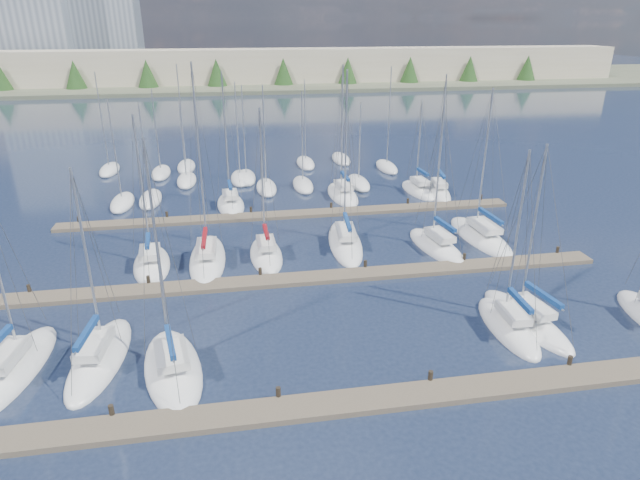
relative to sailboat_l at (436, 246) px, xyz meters
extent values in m
plane|color=#232E47|center=(-10.95, 39.90, -0.18)|extent=(400.00, 400.00, 0.00)
cube|color=#6B5E4C|center=(-10.95, -18.10, -0.03)|extent=(44.00, 1.80, 0.35)
cylinder|color=#2D261C|center=(-22.95, -17.20, 0.12)|extent=(0.26, 0.26, 1.10)
cylinder|color=#2D261C|center=(-14.95, -17.20, 0.12)|extent=(0.26, 0.26, 1.10)
cylinder|color=#2D261C|center=(-6.95, -17.20, 0.12)|extent=(0.26, 0.26, 1.10)
cylinder|color=#2D261C|center=(1.05, -17.20, 0.12)|extent=(0.26, 0.26, 1.10)
cube|color=#6B5E4C|center=(-10.95, -4.10, -0.03)|extent=(44.00, 1.80, 0.35)
cylinder|color=#2D261C|center=(-30.95, -3.20, 0.12)|extent=(0.26, 0.26, 1.10)
cylinder|color=#2D261C|center=(-22.95, -3.20, 0.12)|extent=(0.26, 0.26, 1.10)
cylinder|color=#2D261C|center=(-14.95, -3.20, 0.12)|extent=(0.26, 0.26, 1.10)
cylinder|color=#2D261C|center=(-6.95, -3.20, 0.12)|extent=(0.26, 0.26, 1.10)
cylinder|color=#2D261C|center=(1.05, -3.20, 0.12)|extent=(0.26, 0.26, 1.10)
cylinder|color=#2D261C|center=(9.05, -3.20, 0.12)|extent=(0.26, 0.26, 1.10)
cube|color=#6B5E4C|center=(-10.95, 9.90, -0.03)|extent=(44.00, 1.80, 0.35)
cylinder|color=#2D261C|center=(-30.95, 10.80, 0.12)|extent=(0.26, 0.26, 1.10)
cylinder|color=#2D261C|center=(-22.95, 10.80, 0.12)|extent=(0.26, 0.26, 1.10)
cylinder|color=#2D261C|center=(-14.95, 10.80, 0.12)|extent=(0.26, 0.26, 1.10)
cylinder|color=#2D261C|center=(-6.95, 10.80, 0.12)|extent=(0.26, 0.26, 1.10)
cylinder|color=#2D261C|center=(1.05, 10.80, 0.12)|extent=(0.26, 0.26, 1.10)
cylinder|color=#2D261C|center=(9.05, 10.80, 0.12)|extent=(0.26, 0.26, 1.10)
ellipsoid|color=white|center=(0.00, 0.03, -0.13)|extent=(3.77, 8.50, 1.60)
cube|color=black|center=(0.00, 0.03, -0.13)|extent=(1.91, 4.09, 0.12)
cube|color=silver|center=(0.05, -0.38, 1.17)|extent=(1.85, 3.05, 0.50)
cylinder|color=#9EA0A5|center=(-0.09, 0.68, 6.25)|extent=(0.14, 0.14, 10.65)
cylinder|color=#9EA0A5|center=(0.14, -1.03, 2.22)|extent=(0.56, 3.43, 0.10)
cube|color=navy|center=(0.14, -1.03, 2.34)|extent=(0.72, 3.18, 0.30)
ellipsoid|color=white|center=(-20.42, -13.72, -0.13)|extent=(4.46, 8.50, 1.60)
cube|color=silver|center=(-20.34, -14.11, 1.17)|extent=(2.15, 3.09, 0.50)
cylinder|color=#9EA0A5|center=(-20.54, -13.08, 6.74)|extent=(0.14, 0.14, 11.63)
cylinder|color=#9EA0A5|center=(-20.22, -14.75, 2.22)|extent=(0.73, 3.35, 0.10)
cube|color=navy|center=(-20.22, -14.75, 2.34)|extent=(0.87, 3.12, 0.30)
ellipsoid|color=white|center=(-0.21, -12.76, -0.13)|extent=(2.74, 7.45, 1.60)
cube|color=silver|center=(-0.23, -13.13, 1.17)|extent=(1.43, 2.63, 0.50)
cylinder|color=#9EA0A5|center=(-0.18, -12.17, 5.95)|extent=(0.14, 0.14, 10.05)
cylinder|color=#9EA0A5|center=(-0.26, -13.71, 2.22)|extent=(0.26, 3.08, 0.10)
cube|color=navy|center=(-0.26, -13.71, 2.34)|extent=(0.45, 2.85, 0.30)
ellipsoid|color=white|center=(4.62, 1.50, -0.13)|extent=(3.51, 9.95, 1.60)
cube|color=silver|center=(4.65, 1.01, 1.17)|extent=(1.84, 3.51, 0.50)
cylinder|color=#9EA0A5|center=(4.58, 2.29, 6.73)|extent=(0.14, 0.14, 11.60)
cylinder|color=#9EA0A5|center=(4.68, 0.23, 2.22)|extent=(0.30, 4.12, 0.10)
cube|color=navy|center=(4.68, 0.23, 2.34)|extent=(0.48, 3.80, 0.30)
ellipsoid|color=white|center=(-16.89, 14.01, -0.13)|extent=(3.15, 7.60, 1.60)
cube|color=silver|center=(-16.87, 13.64, 1.17)|extent=(1.64, 2.69, 0.50)
cylinder|color=#9EA0A5|center=(-16.93, 14.61, 7.01)|extent=(0.14, 0.14, 12.18)
cylinder|color=#9EA0A5|center=(-16.83, 13.04, 2.22)|extent=(0.29, 3.13, 0.10)
cube|color=navy|center=(-16.83, 13.04, 2.34)|extent=(0.47, 2.89, 0.30)
ellipsoid|color=white|center=(-23.17, 0.35, -0.13)|extent=(3.42, 7.46, 1.60)
cube|color=black|center=(-23.17, 0.35, -0.13)|extent=(1.75, 3.59, 0.12)
cube|color=silver|center=(-23.14, -0.01, 1.17)|extent=(1.75, 2.66, 0.50)
cylinder|color=#9EA0A5|center=(-23.23, 0.93, 6.17)|extent=(0.14, 0.14, 10.49)
cylinder|color=#9EA0A5|center=(-23.09, -0.59, 2.22)|extent=(0.38, 3.04, 0.10)
cube|color=navy|center=(-23.09, -0.59, 2.34)|extent=(0.56, 2.81, 0.30)
ellipsoid|color=white|center=(3.77, 15.40, -0.13)|extent=(3.00, 7.30, 1.60)
cube|color=silver|center=(3.79, 15.05, 1.17)|extent=(1.55, 2.59, 0.50)
cylinder|color=#9EA0A5|center=(3.73, 15.98, 5.32)|extent=(0.14, 0.14, 8.79)
cylinder|color=#9EA0A5|center=(3.83, 14.48, 2.22)|extent=(0.30, 3.00, 0.10)
cube|color=navy|center=(3.83, 14.48, 2.34)|extent=(0.49, 2.78, 0.30)
ellipsoid|color=white|center=(-4.83, 15.38, -0.13)|extent=(2.99, 8.57, 1.60)
cube|color=black|center=(-4.83, 15.38, -0.13)|extent=(1.55, 4.11, 0.12)
cube|color=silver|center=(-4.82, 14.95, 1.17)|extent=(1.61, 3.01, 0.50)
cylinder|color=#9EA0A5|center=(-4.84, 16.06, 7.18)|extent=(0.14, 0.14, 12.51)
cylinder|color=#9EA0A5|center=(-4.81, 14.27, 2.22)|extent=(0.16, 3.58, 0.10)
cube|color=navy|center=(-4.81, 14.27, 2.34)|extent=(0.36, 3.30, 0.30)
ellipsoid|color=white|center=(-7.37, 2.17, -0.13)|extent=(3.73, 10.28, 1.60)
cube|color=silver|center=(-7.42, 1.67, 1.17)|extent=(1.85, 3.65, 0.50)
cylinder|color=#9EA0A5|center=(-7.29, 2.97, 7.51)|extent=(0.14, 0.14, 13.16)
cylinder|color=#9EA0A5|center=(-7.50, 0.87, 2.22)|extent=(0.52, 4.21, 0.10)
cube|color=navy|center=(-7.50, 0.87, 2.34)|extent=(0.69, 3.90, 0.30)
ellipsoid|color=white|center=(-18.90, 0.61, -0.13)|extent=(2.96, 9.91, 1.60)
cube|color=silver|center=(-18.91, 0.11, 1.17)|extent=(1.59, 3.48, 0.50)
cylinder|color=#9EA0A5|center=(-18.89, 1.40, 7.91)|extent=(0.14, 0.14, 13.98)
cylinder|color=#9EA0A5|center=(-18.92, -0.68, 2.22)|extent=(0.17, 4.14, 0.10)
cube|color=maroon|center=(-18.92, -0.68, 2.34)|extent=(0.36, 3.82, 0.30)
ellipsoid|color=white|center=(-24.55, -12.03, -0.13)|extent=(3.53, 8.70, 1.60)
cube|color=maroon|center=(-24.55, -12.03, -0.13)|extent=(1.80, 4.19, 0.12)
cube|color=silver|center=(-24.59, -12.45, 1.17)|extent=(1.76, 3.10, 0.50)
cylinder|color=#9EA0A5|center=(-24.47, -11.36, 5.88)|extent=(0.14, 0.14, 9.90)
cylinder|color=#9EA0A5|center=(-24.67, -13.12, 2.22)|extent=(0.49, 3.55, 0.10)
cube|color=navy|center=(-24.67, -13.12, 2.34)|extent=(0.65, 3.29, 0.30)
ellipsoid|color=white|center=(5.69, 14.40, -0.13)|extent=(3.72, 8.42, 1.60)
cube|color=black|center=(5.69, 14.40, -0.13)|extent=(1.88, 4.06, 0.12)
cube|color=silver|center=(5.62, 14.00, 1.17)|extent=(1.77, 3.03, 0.50)
cylinder|color=#9EA0A5|center=(5.80, 15.05, 6.69)|extent=(0.14, 0.14, 11.53)
cylinder|color=#9EA0A5|center=(5.51, 13.36, 2.22)|extent=(0.68, 3.38, 0.10)
cube|color=navy|center=(5.51, 13.36, 2.34)|extent=(0.83, 3.15, 0.30)
ellipsoid|color=white|center=(1.30, -12.22, -0.13)|extent=(3.53, 8.60, 1.60)
cube|color=black|center=(1.30, -12.22, -0.13)|extent=(1.79, 4.14, 0.12)
cube|color=silver|center=(1.36, -12.64, 1.17)|extent=(1.70, 3.08, 0.50)
cylinder|color=#9EA0A5|center=(1.20, -11.56, 6.02)|extent=(0.14, 0.14, 10.20)
cylinder|color=#9EA0A5|center=(1.46, -13.30, 2.22)|extent=(0.61, 3.48, 0.10)
cube|color=navy|center=(1.46, -13.30, 2.34)|extent=(0.77, 3.23, 0.30)
ellipsoid|color=white|center=(-28.94, -12.32, -0.13)|extent=(3.76, 9.01, 1.60)
cube|color=silver|center=(-28.99, -12.76, 1.17)|extent=(1.84, 3.22, 0.50)
ellipsoid|color=white|center=(-14.24, 0.71, -0.13)|extent=(2.69, 7.37, 1.60)
cube|color=maroon|center=(-14.24, 0.71, -0.13)|extent=(1.39, 3.54, 0.12)
cube|color=silver|center=(-14.23, 0.35, 1.17)|extent=(1.45, 2.59, 0.50)
cylinder|color=#9EA0A5|center=(-14.25, 1.30, 6.24)|extent=(0.14, 0.14, 10.64)
cylinder|color=#9EA0A5|center=(-14.22, -0.24, 2.22)|extent=(0.16, 3.08, 0.10)
cube|color=maroon|center=(-14.22, -0.24, 2.34)|extent=(0.35, 2.84, 0.30)
cylinder|color=#9EA0A5|center=(-31.70, 29.80, 6.32)|extent=(0.12, 0.12, 11.20)
ellipsoid|color=white|center=(-31.70, 29.80, 0.07)|extent=(2.20, 6.40, 1.40)
cylinder|color=#9EA0A5|center=(-14.89, 23.35, 5.79)|extent=(0.12, 0.12, 10.14)
ellipsoid|color=white|center=(-14.89, 23.35, 0.07)|extent=(2.20, 6.40, 1.40)
cylinder|color=#9EA0A5|center=(-15.63, 23.14, 5.97)|extent=(0.12, 0.12, 10.49)
ellipsoid|color=white|center=(-15.63, 23.14, 0.07)|extent=(2.20, 6.40, 1.40)
cylinder|color=#9EA0A5|center=(-1.88, 30.43, 5.76)|extent=(0.12, 0.12, 10.06)
ellipsoid|color=white|center=(-1.88, 30.43, 0.07)|extent=(2.20, 6.40, 1.40)
cylinder|color=#9EA0A5|center=(-25.18, 27.24, 5.42)|extent=(0.12, 0.12, 9.39)
ellipsoid|color=white|center=(-25.18, 27.24, 0.07)|extent=(2.20, 6.40, 1.40)
cylinder|color=#9EA0A5|center=(-27.92, 16.09, 5.65)|extent=(0.12, 0.12, 9.85)
ellipsoid|color=white|center=(-27.92, 16.09, 0.07)|extent=(2.20, 6.40, 1.40)
cylinder|color=#9EA0A5|center=(-25.18, 16.73, 5.37)|extent=(0.12, 0.12, 9.30)
ellipsoid|color=white|center=(-25.18, 16.73, 0.07)|extent=(2.20, 6.40, 1.40)
cylinder|color=#9EA0A5|center=(3.03, 25.31, 6.56)|extent=(0.12, 0.12, 11.68)
ellipsoid|color=white|center=(3.03, 25.31, 0.07)|extent=(2.20, 6.40, 1.40)
cylinder|color=#9EA0A5|center=(-8.64, 19.22, 5.61)|extent=(0.12, 0.12, 9.76)
ellipsoid|color=white|center=(-8.64, 19.22, 0.07)|extent=(2.20, 6.40, 1.40)
cylinder|color=#9EA0A5|center=(-22.29, 29.81, 6.70)|extent=(0.12, 0.12, 11.95)
ellipsoid|color=white|center=(-22.29, 29.81, 0.07)|extent=(2.20, 6.40, 1.40)
cylinder|color=#9EA0A5|center=(-2.19, 18.96, 4.96)|extent=(0.12, 0.12, 8.46)
ellipsoid|color=white|center=(-2.19, 18.96, 0.07)|extent=(2.20, 6.40, 1.40)
cylinder|color=#9EA0A5|center=(-21.86, 23.37, 4.78)|extent=(0.12, 0.12, 8.12)
ellipsoid|color=white|center=(-21.86, 23.37, 0.07)|extent=(2.20, 6.40, 1.40)
cylinder|color=#9EA0A5|center=(-6.94, 28.99, 5.72)|extent=(0.12, 0.12, 10.00)
ellipsoid|color=white|center=(-6.94, 28.99, 0.07)|extent=(2.20, 6.40, 1.40)
cylinder|color=#9EA0A5|center=(-12.84, 18.87, 5.99)|extent=(0.12, 0.12, 10.54)
ellipsoid|color=white|center=(-12.84, 18.87, 0.07)|extent=(2.20, 6.40, 1.40)
cube|color=#666B51|center=(-10.95, 129.90, 0.32)|extent=(400.00, 60.00, 1.00)
cube|color=beige|center=(-0.95, 119.90, 4.82)|extent=(200.00, 12.00, 10.00)
cube|color=slate|center=(-70.95, 139.90, 18.82)|extent=(22.00, 18.00, 38.00)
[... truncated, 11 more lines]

